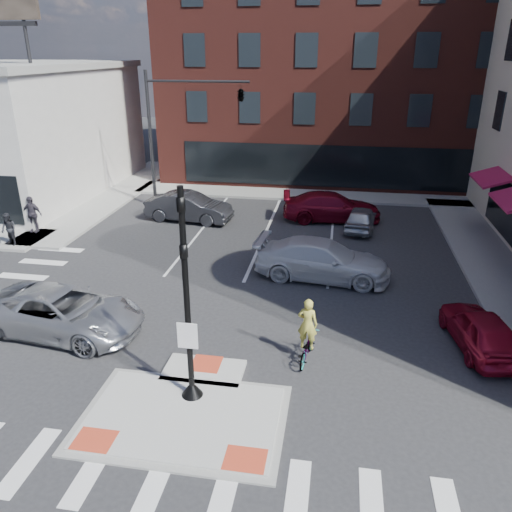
% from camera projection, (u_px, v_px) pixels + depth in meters
% --- Properties ---
extents(ground, '(120.00, 120.00, 0.00)m').
position_uv_depth(ground, '(189.00, 407.00, 13.63)').
color(ground, '#28282B').
rests_on(ground, ground).
extents(refuge_island, '(5.40, 4.65, 0.13)m').
position_uv_depth(refuge_island, '(186.00, 412.00, 13.38)').
color(refuge_island, gray).
rests_on(refuge_island, ground).
extents(sidewalk_e, '(3.00, 24.00, 0.15)m').
position_uv_depth(sidewalk_e, '(503.00, 279.00, 21.06)').
color(sidewalk_e, gray).
rests_on(sidewalk_e, ground).
extents(sidewalk_n, '(26.00, 3.00, 0.15)m').
position_uv_depth(sidewalk_n, '(327.00, 195.00, 33.18)').
color(sidewalk_n, gray).
rests_on(sidewalk_n, ground).
extents(building_n, '(24.40, 18.40, 15.50)m').
position_uv_depth(building_n, '(337.00, 66.00, 39.32)').
color(building_n, '#4F1E18').
rests_on(building_n, ground).
extents(building_far_left, '(10.00, 12.00, 10.00)m').
position_uv_depth(building_far_left, '(280.00, 86.00, 59.69)').
color(building_far_left, slate).
rests_on(building_far_left, ground).
extents(building_far_right, '(12.00, 12.00, 12.00)m').
position_uv_depth(building_far_right, '(390.00, 77.00, 59.13)').
color(building_far_right, brown).
rests_on(building_far_right, ground).
extents(signal_pole, '(0.60, 0.60, 5.98)m').
position_uv_depth(signal_pole, '(188.00, 325.00, 13.09)').
color(signal_pole, black).
rests_on(signal_pole, refuge_island).
extents(mast_arm_signal, '(6.10, 2.24, 8.00)m').
position_uv_depth(mast_arm_signal, '(216.00, 104.00, 28.18)').
color(mast_arm_signal, black).
rests_on(mast_arm_signal, ground).
extents(silver_suv, '(5.92, 3.26, 1.57)m').
position_uv_depth(silver_suv, '(62.00, 312.00, 16.99)').
color(silver_suv, '#B1B3B8').
rests_on(silver_suv, ground).
extents(red_sedan, '(2.20, 4.13, 1.34)m').
position_uv_depth(red_sedan, '(481.00, 330.00, 16.11)').
color(red_sedan, maroon).
rests_on(red_sedan, ground).
extents(white_pickup, '(5.87, 2.83, 1.65)m').
position_uv_depth(white_pickup, '(322.00, 260.00, 21.09)').
color(white_pickup, silver).
rests_on(white_pickup, ground).
extents(bg_car_dark, '(5.06, 2.31, 1.61)m').
position_uv_depth(bg_car_dark, '(189.00, 207.00, 28.19)').
color(bg_car_dark, '#28292D').
rests_on(bg_car_dark, ground).
extents(bg_car_silver, '(2.03, 3.90, 1.27)m').
position_uv_depth(bg_car_silver, '(361.00, 218.00, 26.90)').
color(bg_car_silver, '#B7BBBF').
rests_on(bg_car_silver, ground).
extents(bg_car_red, '(5.71, 2.84, 1.59)m').
position_uv_depth(bg_car_red, '(332.00, 207.00, 28.27)').
color(bg_car_red, maroon).
rests_on(bg_car_red, ground).
extents(cyclist, '(0.83, 1.75, 2.14)m').
position_uv_depth(cyclist, '(307.00, 340.00, 15.45)').
color(cyclist, '#3F3F44').
rests_on(cyclist, ground).
extents(pedestrian_a, '(0.95, 0.84, 1.62)m').
position_uv_depth(pedestrian_a, '(9.00, 230.00, 24.21)').
color(pedestrian_a, black).
rests_on(pedestrian_a, sidewalk_nw).
extents(pedestrian_b, '(1.15, 0.52, 1.92)m').
position_uv_depth(pedestrian_b, '(32.00, 214.00, 25.97)').
color(pedestrian_b, '#312D37').
rests_on(pedestrian_b, sidewalk_nw).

